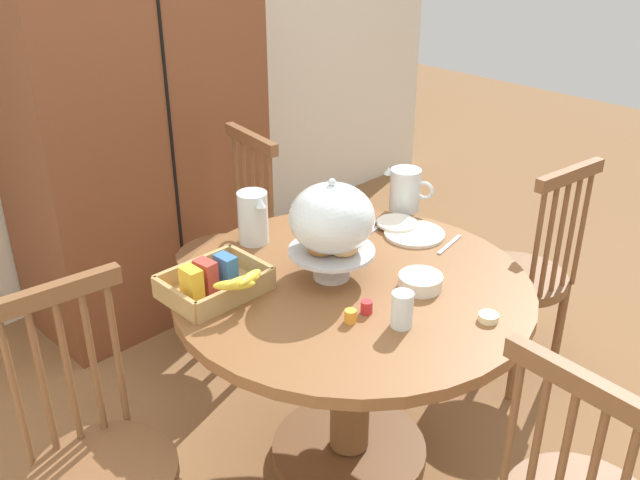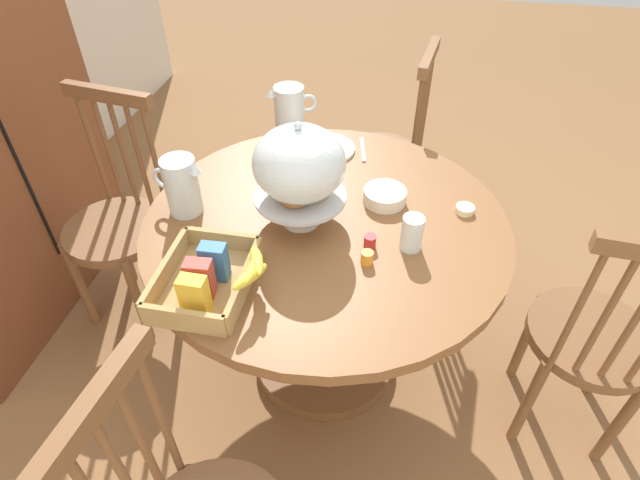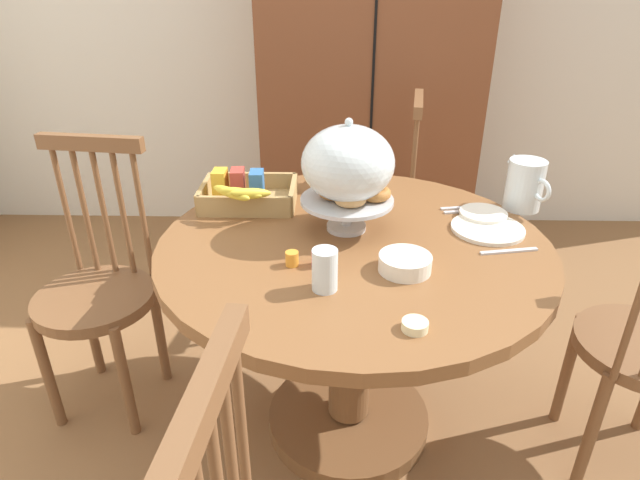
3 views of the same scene
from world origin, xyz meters
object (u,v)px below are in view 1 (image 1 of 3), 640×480
Objects in this scene: windsor_chair_near_window at (101,469)px; cereal_basket at (216,282)px; windsor_chair_facing_door at (522,280)px; pastry_stand_with_dome at (332,222)px; china_plate_small at (397,223)px; cereal_bowl at (420,282)px; orange_juice_pitcher at (405,191)px; dining_table at (351,340)px; wooden_armoire at (134,109)px; windsor_chair_far_side at (229,256)px; milk_pitcher at (253,220)px; drinking_glass at (402,310)px; china_plate_large at (414,234)px; butter_dish at (488,317)px.

cereal_basket is at bearing 13.10° from windsor_chair_near_window.
windsor_chair_facing_door is 1.03m from pastry_stand_with_dome.
china_plate_small is 0.44m from cereal_bowl.
dining_table is at bearing -156.17° from orange_juice_pitcher.
wooden_armoire is 1.63m from cereal_bowl.
windsor_chair_far_side is 5.16× the size of milk_pitcher.
windsor_chair_near_window is at bearing 176.52° from pastry_stand_with_dome.
pastry_stand_with_dome is 0.62m from orange_juice_pitcher.
orange_juice_pitcher is 0.61m from cereal_bowl.
orange_juice_pitcher is (-0.30, 0.38, 0.36)m from windsor_chair_facing_door.
pastry_stand_with_dome is 3.13× the size of drinking_glass.
windsor_chair_near_window is at bearing -158.87° from milk_pitcher.
windsor_chair_near_window is at bearing 171.41° from windsor_chair_facing_door.
windsor_chair_facing_door is (0.87, -0.13, -0.06)m from dining_table.
wooden_armoire reaches higher than china_plate_small.
cereal_bowl is at bearing -89.68° from wooden_armoire.
windsor_chair_near_window is 1.75m from windsor_chair_facing_door.
cereal_bowl is (-0.29, -0.34, 0.01)m from china_plate_small.
windsor_chair_facing_door is at bearing 2.84° from cereal_bowl.
china_plate_large reaches higher than dining_table.
milk_pitcher reaches higher than dining_table.
windsor_chair_near_window is 0.94m from drinking_glass.
windsor_chair_facing_door is at bearing 21.54° from butter_dish.
pastry_stand_with_dome is at bearing 166.66° from windsor_chair_facing_door.
windsor_chair_facing_door is 1.14m from milk_pitcher.
cereal_basket is (-0.48, -1.20, -0.20)m from wooden_armoire.
dining_table is 1.18× the size of windsor_chair_far_side.
china_plate_large is at bearing 41.32° from cereal_bowl.
windsor_chair_facing_door is 6.50× the size of china_plate_small.
china_plate_small is at bearing -76.89° from wooden_armoire.
windsor_chair_far_side reaches higher than cereal_bowl.
orange_juice_pitcher is (0.41, -0.61, 0.36)m from windsor_chair_far_side.
pastry_stand_with_dome reaches higher than cereal_bowl.
orange_juice_pitcher is at bearing 16.50° from pastry_stand_with_dome.
windsor_chair_near_window is 1.32m from china_plate_small.
orange_juice_pitcher is at bearing 0.14° from cereal_basket.
cereal_basket is (-0.32, -0.20, -0.04)m from milk_pitcher.
windsor_chair_far_side reaches higher than china_plate_small.
butter_dish is (-0.75, -0.29, 0.30)m from windsor_chair_facing_door.
windsor_chair_near_window reaches higher than china_plate_small.
dining_table is 3.65× the size of cereal_basket.
orange_juice_pitcher is 0.83m from drinking_glass.
cereal_bowl is 1.27× the size of drinking_glass.
china_plate_small reaches higher than china_plate_large.
dining_table is 0.88m from windsor_chair_near_window.
windsor_chair_facing_door is 0.86m from butter_dish.
dining_table is at bearing -85.35° from milk_pitcher.
butter_dish is at bearing -74.26° from dining_table.
cereal_basket is (-0.34, 0.17, -0.15)m from pastry_stand_with_dome.
drinking_glass is at bearing -145.07° from china_plate_large.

